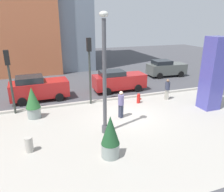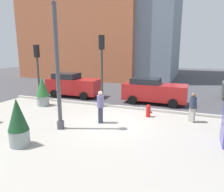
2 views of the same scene
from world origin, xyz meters
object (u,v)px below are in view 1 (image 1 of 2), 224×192
Objects in this scene: art_pillar_blue at (213,74)px; pedestrian_crossing at (167,88)px; traffic_light_far_side at (9,72)px; car_curb_west at (119,80)px; lamp_post at (105,79)px; car_passing_lane at (166,68)px; pedestrian_on_sidewalk at (121,103)px; potted_plant_by_pillar at (33,102)px; concrete_bollard at (29,145)px; traffic_light_corner at (89,61)px; car_far_lane at (38,88)px; fire_hydrant at (139,98)px; potted_plant_curbside at (110,137)px.

pedestrian_crossing is (-1.78, 2.43, -1.54)m from art_pillar_blue.
car_curb_west is (8.19, 2.26, -1.91)m from traffic_light_far_side.
lamp_post is 14.19m from car_passing_lane.
art_pillar_blue is 9.25m from car_passing_lane.
potted_plant_by_pillar is at bearing 160.64° from pedestrian_on_sidewalk.
art_pillar_blue is at bearing -52.23° from car_curb_west.
traffic_light_corner is at bearing 49.84° from concrete_bollard.
car_curb_west is 7.37m from car_passing_lane.
lamp_post is 7.26m from pedestrian_crossing.
pedestrian_on_sidewalk is at bearing 20.80° from concrete_bollard.
car_curb_west reaches higher than concrete_bollard.
traffic_light_corner is at bearing -31.01° from car_far_lane.
traffic_light_corner is at bearing -143.80° from car_curb_west.
concrete_bollard is 7.16m from traffic_light_corner.
car_curb_west reaches higher than pedestrian_crossing.
lamp_post is 5.69m from fire_hydrant.
potted_plant_by_pillar is 7.79m from car_curb_west.
traffic_light_corner reaches higher than potted_plant_by_pillar.
car_curb_west is at bearing 95.44° from fire_hydrant.
concrete_bollard is 7.21m from car_far_lane.
concrete_bollard is at bearing -172.77° from art_pillar_blue.
potted_plant_by_pillar is 2.41m from traffic_light_far_side.
potted_plant_curbside is 8.14m from traffic_light_far_side.
car_curb_west is at bearing 63.14° from lamp_post.
pedestrian_crossing is at bearing 0.28° from potted_plant_by_pillar.
potted_plant_by_pillar is at bearing 85.74° from concrete_bollard.
fire_hydrant is 2.96m from pedestrian_on_sidewalk.
car_curb_west is at bearing 70.29° from pedestrian_on_sidewalk.
potted_plant_by_pillar reaches higher than fire_hydrant.
traffic_light_far_side is 11.10m from pedestrian_crossing.
potted_plant_curbside is 2.69× the size of concrete_bollard.
pedestrian_crossing is at bearing 40.37° from potted_plant_curbside.
fire_hydrant is at bearing 149.16° from art_pillar_blue.
art_pillar_blue is at bearing 20.65° from potted_plant_curbside.
lamp_post reaches higher than potted_plant_curbside.
potted_plant_curbside is 0.45× the size of car_curb_west.
potted_plant_by_pillar is 3.31m from car_far_lane.
car_far_lane is at bearing 160.78° from pedestrian_crossing.
pedestrian_on_sidewalk is (5.43, 2.06, 0.60)m from concrete_bollard.
art_pillar_blue reaches higher than potted_plant_by_pillar.
art_pillar_blue is 2.79× the size of pedestrian_on_sidewalk.
car_passing_lane reaches higher than pedestrian_on_sidewalk.
concrete_bollard is 10.74m from pedestrian_crossing.
pedestrian_crossing is (9.70, 0.05, -0.15)m from potted_plant_by_pillar.
fire_hydrant is 7.61m from car_far_lane.
potted_plant_by_pillar is at bearing 119.74° from potted_plant_curbside.
art_pillar_blue is 2.42× the size of potted_plant_curbside.
lamp_post reaches higher than concrete_bollard.
pedestrian_on_sidewalk is (-2.18, -1.91, 0.61)m from fire_hydrant.
car_far_lane is (-3.52, 2.12, -2.22)m from traffic_light_corner.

